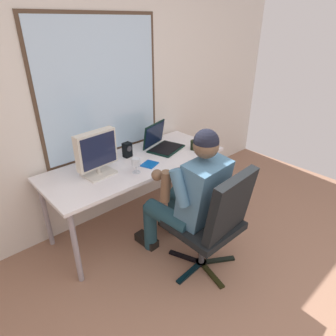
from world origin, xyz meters
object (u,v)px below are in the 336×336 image
at_px(crt_monitor, 97,152).
at_px(desk, 136,167).
at_px(coffee_mug, 194,145).
at_px(laptop, 161,142).
at_px(wine_glass, 136,163).
at_px(cd_case, 150,164).
at_px(person_seated, 190,195).
at_px(office_chair, 216,219).
at_px(desk_speaker, 127,150).

bearing_deg(crt_monitor, desk, -0.15).
xyz_separation_m(crt_monitor, coffee_mug, (1.01, -0.18, -0.17)).
relative_size(desk, laptop, 4.16).
bearing_deg(wine_glass, desk, 55.03).
relative_size(laptop, cd_case, 2.40).
xyz_separation_m(desk, coffee_mug, (0.62, -0.18, 0.11)).
bearing_deg(person_seated, office_chair, -86.33).
relative_size(crt_monitor, coffee_mug, 4.02).
distance_m(office_chair, desk_speaker, 1.11).
height_order(desk, desk_speaker, desk_speaker).
height_order(person_seated, cd_case, person_seated).
relative_size(desk, wine_glass, 13.05).
height_order(office_chair, crt_monitor, crt_monitor).
xyz_separation_m(office_chair, cd_case, (-0.01, 0.80, 0.18)).
xyz_separation_m(desk, office_chair, (0.06, -0.95, -0.11)).
xyz_separation_m(desk_speaker, cd_case, (0.05, -0.28, -0.07)).
height_order(office_chair, laptop, laptop).
xyz_separation_m(desk, cd_case, (0.05, -0.15, 0.07)).
height_order(crt_monitor, coffee_mug, crt_monitor).
relative_size(desk_speaker, cd_case, 0.82).
xyz_separation_m(desk, person_seated, (0.04, -0.68, -0.01)).
height_order(wine_glass, cd_case, wine_glass).
xyz_separation_m(desk, laptop, (0.38, 0.08, 0.13)).
height_order(crt_monitor, desk_speaker, crt_monitor).
bearing_deg(laptop, desk, -168.24).
distance_m(crt_monitor, desk_speaker, 0.44).
distance_m(desk, wine_glass, 0.28).
relative_size(office_chair, crt_monitor, 2.48).
relative_size(desk_speaker, coffee_mug, 1.49).
distance_m(desk, crt_monitor, 0.48).
xyz_separation_m(crt_monitor, wine_glass, (0.26, -0.19, -0.12)).
bearing_deg(crt_monitor, wine_glass, -35.56).
distance_m(desk_speaker, coffee_mug, 0.69).
relative_size(desk, cd_case, 9.97).
xyz_separation_m(laptop, desk_speaker, (-0.38, 0.06, 0.00)).
bearing_deg(wine_glass, cd_case, 12.47).
distance_m(desk, office_chair, 0.95).
relative_size(office_chair, cd_case, 5.49).
height_order(person_seated, desk_speaker, person_seated).
height_order(desk, wine_glass, wine_glass).
relative_size(office_chair, coffee_mug, 9.98).
bearing_deg(desk_speaker, person_seated, -87.53).
distance_m(crt_monitor, coffee_mug, 1.04).
bearing_deg(desk, person_seated, -86.63).
distance_m(desk_speaker, cd_case, 0.30).
relative_size(desk, crt_monitor, 4.50).
distance_m(laptop, desk_speaker, 0.38).
distance_m(desk, cd_case, 0.17).
bearing_deg(desk_speaker, crt_monitor, -161.01).
bearing_deg(cd_case, person_seated, -91.16).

